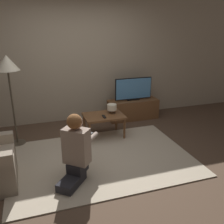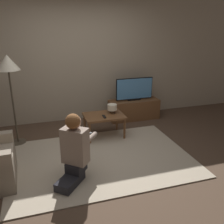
{
  "view_description": "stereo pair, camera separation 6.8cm",
  "coord_description": "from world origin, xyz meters",
  "px_view_note": "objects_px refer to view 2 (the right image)",
  "views": [
    {
      "loc": [
        -0.94,
        -3.38,
        2.04
      ],
      "look_at": [
        0.35,
        0.55,
        0.57
      ],
      "focal_mm": 40.0,
      "sensor_mm": 36.0,
      "label": 1
    },
    {
      "loc": [
        -0.88,
        -3.4,
        2.04
      ],
      "look_at": [
        0.35,
        0.55,
        0.57
      ],
      "focal_mm": 40.0,
      "sensor_mm": 36.0,
      "label": 2
    }
  ],
  "objects_px": {
    "tv": "(134,89)",
    "table_lamp": "(112,108)",
    "coffee_table": "(104,118)",
    "person_kneeling": "(74,148)",
    "floor_lamp": "(8,69)"
  },
  "relations": [
    {
      "from": "tv",
      "to": "table_lamp",
      "type": "height_order",
      "value": "tv"
    },
    {
      "from": "coffee_table",
      "to": "person_kneeling",
      "type": "bearing_deg",
      "value": -121.1
    },
    {
      "from": "person_kneeling",
      "to": "table_lamp",
      "type": "height_order",
      "value": "person_kneeling"
    },
    {
      "from": "table_lamp",
      "to": "tv",
      "type": "bearing_deg",
      "value": 42.42
    },
    {
      "from": "coffee_table",
      "to": "tv",
      "type": "bearing_deg",
      "value": 38.68
    },
    {
      "from": "coffee_table",
      "to": "table_lamp",
      "type": "bearing_deg",
      "value": 19.6
    },
    {
      "from": "tv",
      "to": "coffee_table",
      "type": "distance_m",
      "value": 1.18
    },
    {
      "from": "tv",
      "to": "floor_lamp",
      "type": "xyz_separation_m",
      "value": [
        -2.46,
        -0.53,
        0.65
      ]
    },
    {
      "from": "coffee_table",
      "to": "floor_lamp",
      "type": "height_order",
      "value": "floor_lamp"
    },
    {
      "from": "person_kneeling",
      "to": "table_lamp",
      "type": "bearing_deg",
      "value": -85.4
    },
    {
      "from": "coffee_table",
      "to": "person_kneeling",
      "type": "distance_m",
      "value": 1.46
    },
    {
      "from": "coffee_table",
      "to": "person_kneeling",
      "type": "height_order",
      "value": "person_kneeling"
    },
    {
      "from": "tv",
      "to": "table_lamp",
      "type": "distance_m",
      "value": 0.98
    },
    {
      "from": "floor_lamp",
      "to": "table_lamp",
      "type": "xyz_separation_m",
      "value": [
        1.74,
        -0.12,
        -0.81
      ]
    },
    {
      "from": "floor_lamp",
      "to": "person_kneeling",
      "type": "distance_m",
      "value": 1.85
    }
  ]
}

